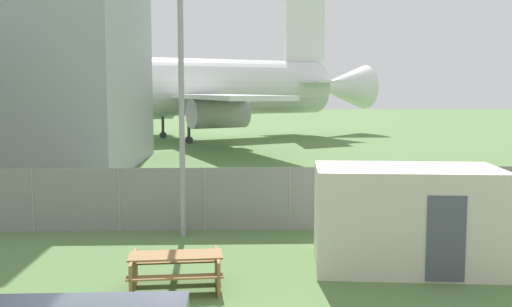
% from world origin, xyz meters
% --- Properties ---
extents(perimeter_fence, '(56.07, 0.07, 1.91)m').
position_xyz_m(perimeter_fence, '(-0.00, 10.79, 0.95)').
color(perimeter_fence, gray).
rests_on(perimeter_fence, ground).
extents(airplane, '(38.91, 30.76, 13.81)m').
position_xyz_m(airplane, '(-5.06, 41.83, 4.35)').
color(airplane, white).
rests_on(airplane, ground).
extents(portable_cabin, '(4.49, 2.80, 2.41)m').
position_xyz_m(portable_cabin, '(4.97, 6.88, 1.20)').
color(portable_cabin, beige).
rests_on(portable_cabin, ground).
extents(picnic_bench_open_grass, '(2.07, 1.55, 0.76)m').
position_xyz_m(picnic_bench_open_grass, '(-0.34, 5.47, 0.48)').
color(picnic_bench_open_grass, olive).
rests_on(picnic_bench_open_grass, ground).
extents(light_mast, '(0.44, 0.44, 7.57)m').
position_xyz_m(light_mast, '(-0.60, 10.13, 4.64)').
color(light_mast, '#99999E').
rests_on(light_mast, ground).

